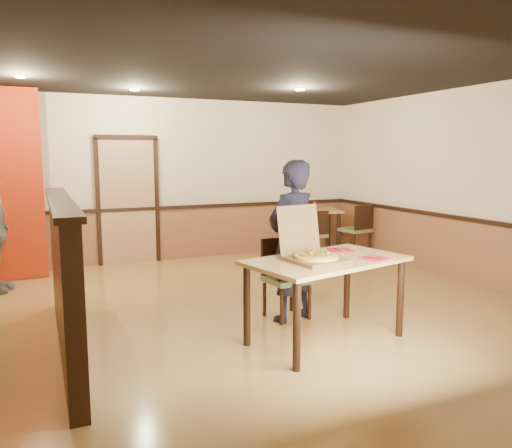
{
  "coord_description": "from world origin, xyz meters",
  "views": [
    {
      "loc": [
        -2.18,
        -5.07,
        1.84
      ],
      "look_at": [
        0.04,
        0.0,
        1.07
      ],
      "focal_mm": 35.0,
      "sensor_mm": 36.0,
      "label": 1
    }
  ],
  "objects_px": {
    "side_chair_left": "(314,233)",
    "diner_chair": "(284,274)",
    "side_table": "(319,219)",
    "pizza_box": "(313,254)",
    "condiment": "(314,206)",
    "main_table": "(326,270)",
    "side_chair_right": "(358,228)",
    "diner": "(292,241)"
  },
  "relations": [
    {
      "from": "side_table",
      "to": "pizza_box",
      "type": "relative_size",
      "value": 1.43
    },
    {
      "from": "side_chair_left",
      "to": "side_chair_right",
      "type": "height_order",
      "value": "side_chair_right"
    },
    {
      "from": "side_chair_left",
      "to": "diner",
      "type": "distance_m",
      "value": 3.32
    },
    {
      "from": "side_chair_right",
      "to": "condiment",
      "type": "relative_size",
      "value": 6.12
    },
    {
      "from": "diner_chair",
      "to": "pizza_box",
      "type": "relative_size",
      "value": 1.41
    },
    {
      "from": "side_chair_left",
      "to": "diner_chair",
      "type": "bearing_deg",
      "value": 61.54
    },
    {
      "from": "pizza_box",
      "to": "condiment",
      "type": "distance_m",
      "value": 4.69
    },
    {
      "from": "diner_chair",
      "to": "condiment",
      "type": "xyz_separation_m",
      "value": [
        2.24,
        3.16,
        0.39
      ]
    },
    {
      "from": "diner",
      "to": "side_chair_right",
      "type": "bearing_deg",
      "value": -153.72
    },
    {
      "from": "main_table",
      "to": "side_table",
      "type": "relative_size",
      "value": 1.88
    },
    {
      "from": "main_table",
      "to": "diner_chair",
      "type": "height_order",
      "value": "diner_chair"
    },
    {
      "from": "condiment",
      "to": "side_table",
      "type": "bearing_deg",
      "value": 13.25
    },
    {
      "from": "pizza_box",
      "to": "diner_chair",
      "type": "bearing_deg",
      "value": 72.84
    },
    {
      "from": "side_table",
      "to": "condiment",
      "type": "bearing_deg",
      "value": -166.75
    },
    {
      "from": "side_chair_right",
      "to": "main_table",
      "type": "bearing_deg",
      "value": 41.0
    },
    {
      "from": "side_chair_right",
      "to": "diner",
      "type": "distance_m",
      "value": 3.9
    },
    {
      "from": "side_chair_left",
      "to": "pizza_box",
      "type": "relative_size",
      "value": 1.38
    },
    {
      "from": "side_chair_left",
      "to": "side_table",
      "type": "relative_size",
      "value": 0.96
    },
    {
      "from": "diner",
      "to": "condiment",
      "type": "relative_size",
      "value": 11.56
    },
    {
      "from": "side_chair_right",
      "to": "side_table",
      "type": "height_order",
      "value": "side_chair_right"
    },
    {
      "from": "main_table",
      "to": "diner_chair",
      "type": "distance_m",
      "value": 0.88
    },
    {
      "from": "side_table",
      "to": "side_chair_left",
      "type": "bearing_deg",
      "value": -126.75
    },
    {
      "from": "pizza_box",
      "to": "side_chair_right",
      "type": "bearing_deg",
      "value": 41.1
    },
    {
      "from": "main_table",
      "to": "side_chair_left",
      "type": "relative_size",
      "value": 1.95
    },
    {
      "from": "side_chair_left",
      "to": "main_table",
      "type": "bearing_deg",
      "value": 69.39
    },
    {
      "from": "diner_chair",
      "to": "condiment",
      "type": "bearing_deg",
      "value": 48.74
    },
    {
      "from": "side_chair_right",
      "to": "condiment",
      "type": "height_order",
      "value": "condiment"
    },
    {
      "from": "side_table",
      "to": "pizza_box",
      "type": "xyz_separation_m",
      "value": [
        -2.49,
        -4.07,
        0.27
      ]
    },
    {
      "from": "diner_chair",
      "to": "condiment",
      "type": "relative_size",
      "value": 5.81
    },
    {
      "from": "diner",
      "to": "pizza_box",
      "type": "distance_m",
      "value": 0.76
    },
    {
      "from": "side_chair_left",
      "to": "pizza_box",
      "type": "xyz_separation_m",
      "value": [
        -2.03,
        -3.45,
        0.42
      ]
    },
    {
      "from": "main_table",
      "to": "condiment",
      "type": "xyz_separation_m",
      "value": [
        2.2,
        4.0,
        0.16
      ]
    },
    {
      "from": "side_table",
      "to": "pizza_box",
      "type": "height_order",
      "value": "pizza_box"
    },
    {
      "from": "pizza_box",
      "to": "condiment",
      "type": "relative_size",
      "value": 4.12
    },
    {
      "from": "main_table",
      "to": "side_chair_right",
      "type": "bearing_deg",
      "value": 37.76
    },
    {
      "from": "side_chair_left",
      "to": "diner",
      "type": "bearing_deg",
      "value": 63.38
    },
    {
      "from": "side_chair_right",
      "to": "side_chair_left",
      "type": "bearing_deg",
      "value": -10.14
    },
    {
      "from": "diner_chair",
      "to": "side_table",
      "type": "relative_size",
      "value": 0.98
    },
    {
      "from": "side_chair_left",
      "to": "diner",
      "type": "relative_size",
      "value": 0.49
    },
    {
      "from": "pizza_box",
      "to": "condiment",
      "type": "bearing_deg",
      "value": 51.21
    },
    {
      "from": "main_table",
      "to": "side_chair_left",
      "type": "distance_m",
      "value": 3.9
    },
    {
      "from": "pizza_box",
      "to": "side_table",
      "type": "bearing_deg",
      "value": 50.19
    }
  ]
}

